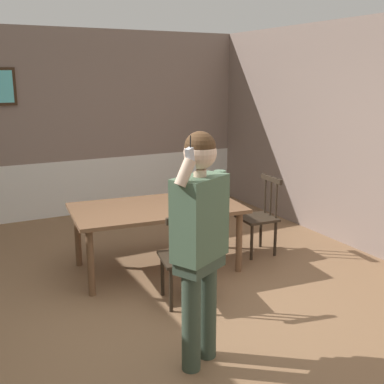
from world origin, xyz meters
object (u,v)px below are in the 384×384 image
Objects in this scene: dining_table at (157,213)px; chair_near_window at (186,258)px; person_figure at (200,234)px; chair_by_doorway at (260,216)px.

dining_table is 0.92m from chair_near_window.
chair_by_doorway is at bearing -162.61° from person_figure.
person_figure is (-0.43, -1.81, 0.37)m from dining_table.
chair_near_window is 0.97× the size of chair_by_doorway.
chair_by_doorway is at bearing 40.10° from chair_near_window.
chair_by_doorway is 2.47m from person_figure.
chair_by_doorway is (1.29, -0.13, -0.19)m from dining_table.
chair_by_doorway is (1.38, 0.77, 0.01)m from chair_near_window.
chair_by_doorway reaches higher than dining_table.
dining_table is 2.03× the size of chair_by_doorway.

